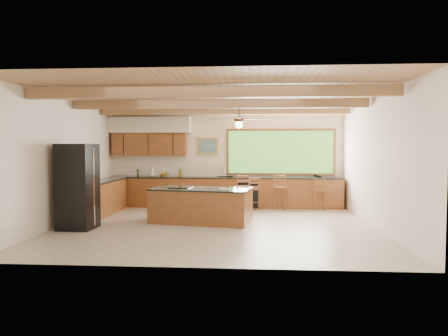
{
  "coord_description": "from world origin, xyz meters",
  "views": [
    {
      "loc": [
        0.8,
        -9.14,
        1.82
      ],
      "look_at": [
        0.12,
        0.8,
        1.3
      ],
      "focal_mm": 32.0,
      "sensor_mm": 36.0,
      "label": 1
    }
  ],
  "objects": [
    {
      "name": "ground",
      "position": [
        0.0,
        0.0,
        0.0
      ],
      "size": [
        7.2,
        7.2,
        0.0
      ],
      "primitive_type": "plane",
      "color": "#C1B4A0",
      "rests_on": "ground"
    },
    {
      "name": "bar_stool_a",
      "position": [
        0.88,
        2.4,
        0.6
      ],
      "size": [
        0.4,
        0.4,
        1.01
      ],
      "rotation": [
        0.0,
        0.0,
        0.11
      ],
      "color": "brown",
      "rests_on": "ground"
    },
    {
      "name": "counter_run",
      "position": [
        -0.82,
        2.52,
        0.46
      ],
      "size": [
        7.12,
        3.1,
        1.22
      ],
      "color": "brown",
      "rests_on": "ground"
    },
    {
      "name": "room_shell",
      "position": [
        -0.17,
        0.65,
        2.21
      ],
      "size": [
        7.27,
        6.54,
        3.02
      ],
      "color": "white",
      "rests_on": "ground"
    },
    {
      "name": "bar_stool_b",
      "position": [
        0.53,
        1.54,
        0.68
      ],
      "size": [
        0.51,
        0.51,
        1.15
      ],
      "rotation": [
        0.0,
        0.0,
        0.28
      ],
      "color": "brown",
      "rests_on": "ground"
    },
    {
      "name": "bar_stool_d",
      "position": [
        2.79,
        2.4,
        0.56
      ],
      "size": [
        0.4,
        0.4,
        0.94
      ],
      "rotation": [
        0.0,
        0.0,
        -0.2
      ],
      "color": "brown",
      "rests_on": "ground"
    },
    {
      "name": "bar_stool_c",
      "position": [
        1.65,
        2.39,
        0.65
      ],
      "size": [
        0.47,
        0.47,
        1.09
      ],
      "rotation": [
        0.0,
        0.0,
        -0.23
      ],
      "color": "brown",
      "rests_on": "ground"
    },
    {
      "name": "island",
      "position": [
        -0.41,
        0.4,
        0.42
      ],
      "size": [
        2.53,
        1.51,
        0.85
      ],
      "rotation": [
        0.0,
        0.0,
        -0.17
      ],
      "color": "brown",
      "rests_on": "ground"
    },
    {
      "name": "refrigerator",
      "position": [
        -3.05,
        -0.56,
        0.95
      ],
      "size": [
        0.78,
        0.76,
        1.89
      ],
      "rotation": [
        0.0,
        0.0,
        -0.06
      ],
      "color": "black",
      "rests_on": "ground"
    }
  ]
}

